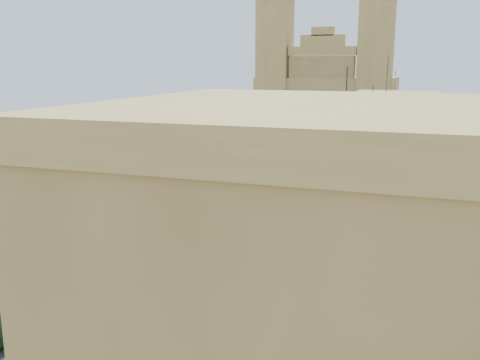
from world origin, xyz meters
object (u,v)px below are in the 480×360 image
Objects in this scene: ficus_tree at (32,206)px; car_blue_b at (289,164)px; red_truck at (180,248)px; pedestrian_c at (293,235)px; car_white_a at (243,200)px; pedestrian_a at (279,280)px; car_dkblue at (255,183)px; streetlamp at (109,355)px; street_tree_a at (89,209)px; bus_green_south at (27,299)px; car_blue_a at (170,247)px; bus_red_east at (268,229)px; olive_pickup at (281,219)px; street_tree_c at (194,166)px; church at (327,100)px; car_cream at (271,209)px; car_white_b at (285,178)px; bus_cream_east at (291,196)px; bus_green_north at (94,270)px; street_tree_b at (151,182)px; street_tree_d at (226,154)px.

ficus_tree is 51.85m from car_blue_b.
red_truck is 11.18m from pedestrian_c.
pedestrian_a reaches higher than car_white_a.
ficus_tree is 1.98× the size of car_dkblue.
car_dkblue is (-10.03, 50.97, -4.49)m from streetlamp.
street_tree_a is 15.12m from bus_green_south.
ficus_tree is 12.23m from car_blue_a.
bus_red_east is at bearing 53.90° from red_truck.
olive_pickup is 15.78m from pedestrian_a.
street_tree_c is 25.37m from pedestrian_c.
olive_pickup is (5.63, -55.81, -8.61)m from church.
car_cream is 1.17× the size of car_blue_b.
street_tree_c is 25.51m from car_blue_a.
car_white_a is 0.71× the size of car_cream.
ficus_tree is at bearing -112.99° from car_blue_b.
street_tree_c is 1.30× the size of car_white_b.
olive_pickup is 1.32× the size of car_blue_a.
bus_cream_east is (9.61, 33.60, -0.13)m from bus_green_south.
car_white_b is at bearing 103.51° from olive_pickup.
car_dkblue is (7.69, 26.97, -2.70)m from street_tree_a.
car_cream reaches higher than car_white_b.
bus_red_east is 2.87× the size of car_white_a.
church reaches higher than bus_green_north.
street_tree_a is 1.04× the size of car_dkblue.
streetlamp is 43.75m from bus_cream_east.
street_tree_a is 1.05× the size of olive_pickup.
car_dkblue is at bearing 94.86° from red_truck.
streetlamp is at bearing -43.05° from ficus_tree.
ficus_tree is 20.13m from street_tree_b.
church reaches higher than street_tree_d.
street_tree_c is 2.72× the size of pedestrian_a.
street_tree_b is 0.58× the size of bus_cream_east.
car_blue_a is at bearing 70.94° from bus_green_south.
street_tree_b is 1.10× the size of car_cream.
street_tree_b reaches higher than red_truck.
church reaches higher than car_dkblue.
bus_green_north is 28.85m from bus_cream_east.
car_dkblue is (-5.58, 11.88, 0.06)m from car_cream.
pedestrian_c reaches higher than car_blue_b.
street_tree_b is at bearing 90.00° from street_tree_a.
street_tree_a is at bearing 170.55° from red_truck.
ficus_tree reaches higher than pedestrian_a.
ficus_tree reaches higher than bus_red_east.
street_tree_d is at bearing -69.80° from pedestrian_a.
car_white_b reaches higher than car_white_a.
car_white_b is at bearing -92.79° from car_blue_b.
car_white_b is 0.93× the size of car_blue_b.
bus_red_east is 14.48m from car_white_a.
pedestrian_c is at bearing -82.47° from church.
bus_green_south reaches higher than car_dkblue.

